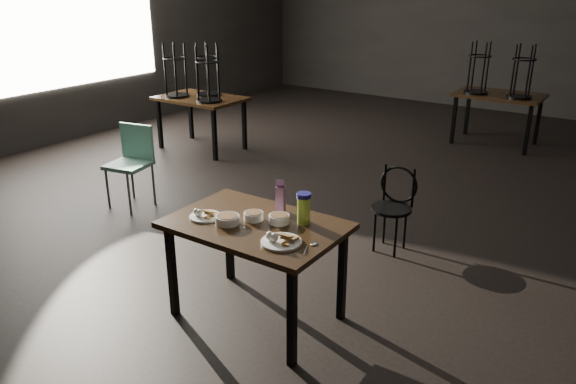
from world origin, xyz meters
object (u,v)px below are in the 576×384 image
Objects in this scene: water_bottle at (304,208)px; school_chair at (132,158)px; juice_carton at (281,197)px; bentwood_chair at (394,202)px; main_table at (256,233)px.

school_chair is (-2.69, 0.81, -0.34)m from water_bottle.
juice_carton is 1.12× the size of water_bottle.
bentwood_chair is at bearing 87.36° from water_bottle.
water_bottle is (0.24, -0.07, -0.00)m from juice_carton.
bentwood_chair is (0.34, 1.59, -0.22)m from main_table.
juice_carton reaches higher than water_bottle.
main_table is 5.45× the size of water_bottle.
bentwood_chair is 0.87× the size of school_chair.
water_bottle is at bearing -28.07° from school_chair.
juice_carton is 0.26m from water_bottle.
main_table is 1.38× the size of school_chair.
bentwood_chair is (0.31, 1.33, -0.41)m from juice_carton.
main_table is 4.88× the size of juice_carton.
juice_carton is at bearing -106.57° from bentwood_chair.
juice_carton reaches higher than bentwood_chair.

